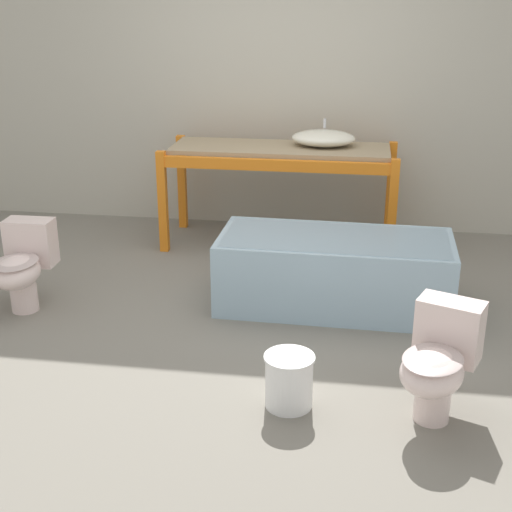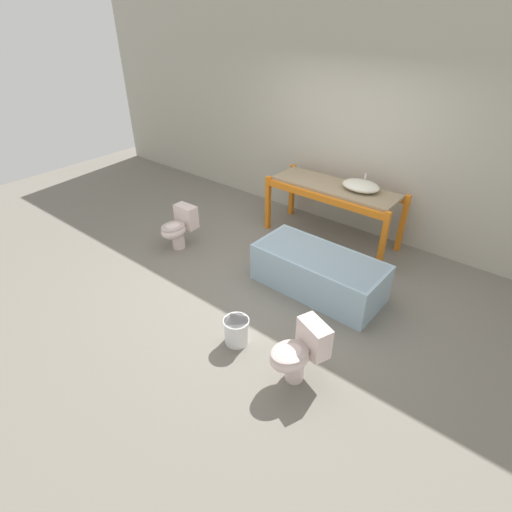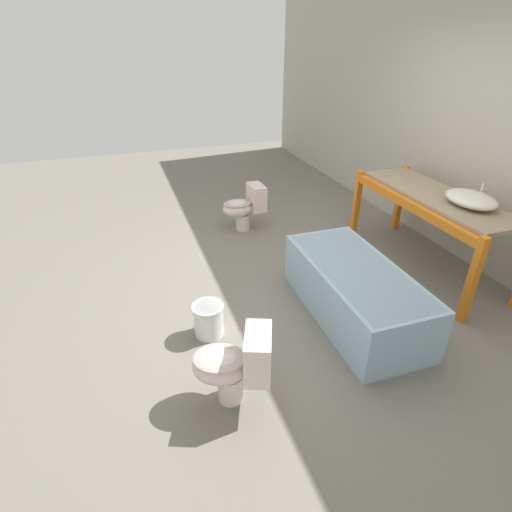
% 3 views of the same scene
% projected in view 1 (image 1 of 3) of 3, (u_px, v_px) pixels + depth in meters
% --- Properties ---
extents(ground_plane, '(12.00, 12.00, 0.00)m').
position_uv_depth(ground_plane, '(242.00, 307.00, 5.01)').
color(ground_plane, slate).
extents(warehouse_wall_rear, '(10.80, 0.08, 3.20)m').
position_uv_depth(warehouse_wall_rear, '(278.00, 48.00, 6.23)').
color(warehouse_wall_rear, '#B2AD9E').
rests_on(warehouse_wall_rear, ground_plane).
extents(shelving_rack, '(1.95, 0.72, 0.86)m').
position_uv_depth(shelving_rack, '(280.00, 162.00, 5.99)').
color(shelving_rack, orange).
rests_on(shelving_rack, ground_plane).
extents(sink_basin, '(0.53, 0.39, 0.21)m').
position_uv_depth(sink_basin, '(323.00, 138.00, 5.93)').
color(sink_basin, silver).
rests_on(sink_basin, shelving_rack).
extents(bathtub_main, '(1.61, 0.75, 0.51)m').
position_uv_depth(bathtub_main, '(334.00, 267.00, 4.93)').
color(bathtub_main, '#99B7CC').
rests_on(bathtub_main, ground_plane).
extents(toilet_near, '(0.50, 0.63, 0.60)m').
position_uv_depth(toilet_near, '(438.00, 360.00, 3.63)').
color(toilet_near, silver).
rests_on(toilet_near, ground_plane).
extents(toilet_far, '(0.34, 0.55, 0.60)m').
position_uv_depth(toilet_far, '(22.00, 264.00, 4.87)').
color(toilet_far, silver).
rests_on(toilet_far, ground_plane).
extents(bucket_white, '(0.27, 0.27, 0.30)m').
position_uv_depth(bucket_white, '(289.00, 380.00, 3.78)').
color(bucket_white, white).
rests_on(bucket_white, ground_plane).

